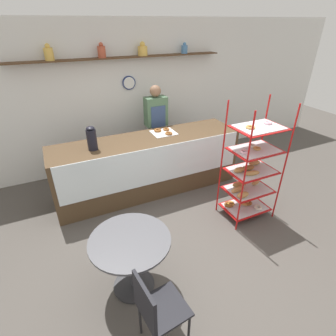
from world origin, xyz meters
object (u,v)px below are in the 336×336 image
Objects in this scene: cafe_table at (131,251)px; person_worker at (156,126)px; cafe_chair at (155,308)px; pastry_rack at (250,172)px; donut_tray_counter at (164,132)px; coffee_carafe at (92,138)px.

person_worker is at bearing 61.46° from cafe_table.
cafe_chair is at bearing -90.74° from cafe_table.
person_worker reaches higher than cafe_chair.
cafe_table is 0.68m from cafe_chair.
pastry_rack is 4.49× the size of donut_tray_counter.
donut_tray_counter is (1.22, 1.88, 0.45)m from cafe_table.
coffee_carafe is at bearing -6.94° from cafe_chair.
donut_tray_counter is at bearing 7.36° from coffee_carafe.
cafe_chair is at bearing -149.02° from pastry_rack.
person_worker is 2.75m from cafe_table.
cafe_table is 1.82m from coffee_carafe.
coffee_carafe is at bearing 89.57° from cafe_table.
cafe_table is 2.35× the size of coffee_carafe.
cafe_chair is 2.49× the size of coffee_carafe.
pastry_rack is 2.09× the size of cafe_table.
donut_tray_counter is at bearing -32.17° from cafe_chair.
cafe_chair is 2.47m from coffee_carafe.
cafe_table is (-1.96, -0.51, -0.20)m from pastry_rack.
pastry_rack is 1.98× the size of cafe_chair.
cafe_chair is at bearing -113.14° from person_worker.
cafe_table is at bearing -90.43° from coffee_carafe.
donut_tray_counter reaches higher than cafe_table.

